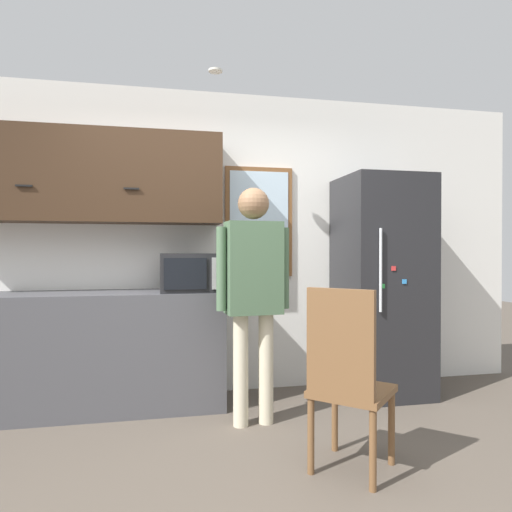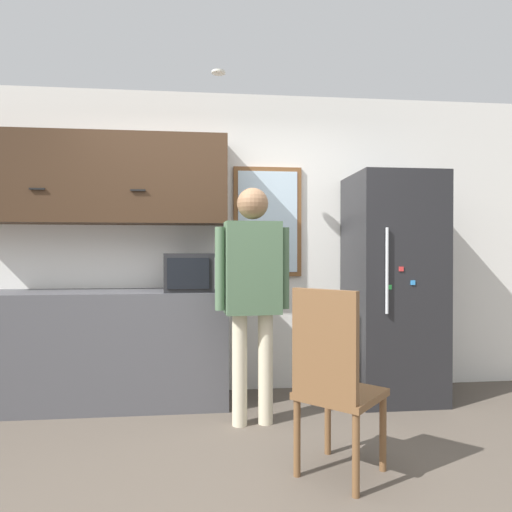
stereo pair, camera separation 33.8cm
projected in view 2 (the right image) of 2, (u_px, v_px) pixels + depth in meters
ground_plane at (232, 490)px, 2.42m from camera, size 16.00×16.00×0.00m
back_wall at (222, 242)px, 4.17m from camera, size 6.00×0.06×2.70m
counter at (91, 348)px, 3.74m from camera, size 2.24×0.59×0.94m
upper_cabinets at (94, 179)px, 3.84m from camera, size 2.24×0.38×0.75m
microwave at (194, 272)px, 3.76m from camera, size 0.47×0.42×0.31m
person at (253, 280)px, 3.33m from camera, size 0.55×0.25×1.73m
refrigerator at (392, 286)px, 3.94m from camera, size 0.72×0.73×1.93m
chair at (333, 377)px, 2.52m from camera, size 0.59×0.59×1.06m
window at (268, 222)px, 4.17m from camera, size 0.62×0.05×1.00m
ceiling_light at (218, 72)px, 3.59m from camera, size 0.11×0.11×0.01m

